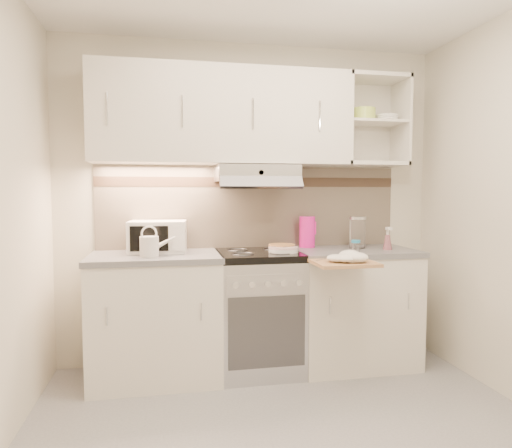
{
  "coord_description": "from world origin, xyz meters",
  "views": [
    {
      "loc": [
        -0.67,
        -2.19,
        1.34
      ],
      "look_at": [
        -0.05,
        0.95,
        1.12
      ],
      "focal_mm": 32.0,
      "sensor_mm": 36.0,
      "label": 1
    }
  ],
  "objects_px": {
    "electric_range": "(259,311)",
    "pink_pitcher": "(307,232)",
    "plate_stack": "(283,249)",
    "cutting_board": "(343,263)",
    "microwave": "(158,236)",
    "watering_can": "(150,245)",
    "glass_jar": "(357,232)",
    "spray_bottle": "(388,240)"
  },
  "relations": [
    {
      "from": "electric_range",
      "to": "pink_pitcher",
      "type": "height_order",
      "value": "pink_pitcher"
    },
    {
      "from": "electric_range",
      "to": "pink_pitcher",
      "type": "xyz_separation_m",
      "value": [
        0.43,
        0.19,
        0.57
      ]
    },
    {
      "from": "plate_stack",
      "to": "cutting_board",
      "type": "relative_size",
      "value": 0.54
    },
    {
      "from": "microwave",
      "to": "pink_pitcher",
      "type": "height_order",
      "value": "pink_pitcher"
    },
    {
      "from": "electric_range",
      "to": "pink_pitcher",
      "type": "relative_size",
      "value": 3.63
    },
    {
      "from": "cutting_board",
      "to": "pink_pitcher",
      "type": "bearing_deg",
      "value": 94.48
    },
    {
      "from": "plate_stack",
      "to": "cutting_board",
      "type": "height_order",
      "value": "plate_stack"
    },
    {
      "from": "microwave",
      "to": "cutting_board",
      "type": "distance_m",
      "value": 1.35
    },
    {
      "from": "electric_range",
      "to": "cutting_board",
      "type": "bearing_deg",
      "value": -43.0
    },
    {
      "from": "watering_can",
      "to": "microwave",
      "type": "bearing_deg",
      "value": 65.14
    },
    {
      "from": "plate_stack",
      "to": "electric_range",
      "type": "bearing_deg",
      "value": 156.34
    },
    {
      "from": "electric_range",
      "to": "watering_can",
      "type": "bearing_deg",
      "value": -171.25
    },
    {
      "from": "electric_range",
      "to": "microwave",
      "type": "bearing_deg",
      "value": 170.95
    },
    {
      "from": "glass_jar",
      "to": "cutting_board",
      "type": "xyz_separation_m",
      "value": [
        -0.32,
        -0.5,
        -0.15
      ]
    },
    {
      "from": "spray_bottle",
      "to": "cutting_board",
      "type": "relative_size",
      "value": 0.46
    },
    {
      "from": "plate_stack",
      "to": "pink_pitcher",
      "type": "bearing_deg",
      "value": 44.77
    },
    {
      "from": "watering_can",
      "to": "glass_jar",
      "type": "relative_size",
      "value": 1.0
    },
    {
      "from": "cutting_board",
      "to": "microwave",
      "type": "bearing_deg",
      "value": 154.97
    },
    {
      "from": "pink_pitcher",
      "to": "glass_jar",
      "type": "height_order",
      "value": "glass_jar"
    },
    {
      "from": "plate_stack",
      "to": "glass_jar",
      "type": "bearing_deg",
      "value": 11.15
    },
    {
      "from": "electric_range",
      "to": "pink_pitcher",
      "type": "distance_m",
      "value": 0.74
    },
    {
      "from": "electric_range",
      "to": "spray_bottle",
      "type": "height_order",
      "value": "spray_bottle"
    },
    {
      "from": "cutting_board",
      "to": "glass_jar",
      "type": "bearing_deg",
      "value": 57.8
    },
    {
      "from": "watering_can",
      "to": "plate_stack",
      "type": "relative_size",
      "value": 1.15
    },
    {
      "from": "microwave",
      "to": "glass_jar",
      "type": "xyz_separation_m",
      "value": [
        1.53,
        -0.07,
        0.01
      ]
    },
    {
      "from": "watering_can",
      "to": "spray_bottle",
      "type": "relative_size",
      "value": 1.35
    },
    {
      "from": "watering_can",
      "to": "spray_bottle",
      "type": "bearing_deg",
      "value": -12.39
    },
    {
      "from": "electric_range",
      "to": "microwave",
      "type": "distance_m",
      "value": 0.93
    },
    {
      "from": "microwave",
      "to": "watering_can",
      "type": "height_order",
      "value": "microwave"
    },
    {
      "from": "pink_pitcher",
      "to": "spray_bottle",
      "type": "height_order",
      "value": "pink_pitcher"
    },
    {
      "from": "watering_can",
      "to": "plate_stack",
      "type": "height_order",
      "value": "watering_can"
    },
    {
      "from": "watering_can",
      "to": "electric_range",
      "type": "bearing_deg",
      "value": -5.18
    },
    {
      "from": "pink_pitcher",
      "to": "glass_jar",
      "type": "relative_size",
      "value": 0.99
    },
    {
      "from": "glass_jar",
      "to": "spray_bottle",
      "type": "distance_m",
      "value": 0.24
    },
    {
      "from": "electric_range",
      "to": "glass_jar",
      "type": "height_order",
      "value": "glass_jar"
    },
    {
      "from": "electric_range",
      "to": "glass_jar",
      "type": "bearing_deg",
      "value": 3.56
    },
    {
      "from": "microwave",
      "to": "pink_pitcher",
      "type": "relative_size",
      "value": 1.74
    },
    {
      "from": "glass_jar",
      "to": "spray_bottle",
      "type": "height_order",
      "value": "glass_jar"
    },
    {
      "from": "watering_can",
      "to": "pink_pitcher",
      "type": "distance_m",
      "value": 1.25
    },
    {
      "from": "electric_range",
      "to": "glass_jar",
      "type": "relative_size",
      "value": 3.61
    },
    {
      "from": "watering_can",
      "to": "pink_pitcher",
      "type": "xyz_separation_m",
      "value": [
        1.21,
        0.31,
        0.05
      ]
    },
    {
      "from": "glass_jar",
      "to": "spray_bottle",
      "type": "relative_size",
      "value": 1.35
    }
  ]
}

